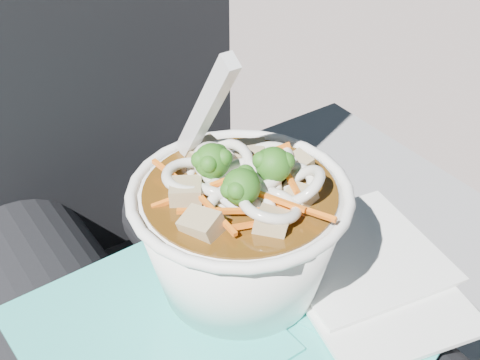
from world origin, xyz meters
TOP-DOWN VIEW (x-y plane):
  - person_body at (0.00, 0.09)m, footprint 0.34×0.94m
  - plastic_bag at (0.00, -0.05)m, footprint 0.32×0.27m
  - napkins at (0.12, -0.06)m, footprint 0.17×0.20m
  - udon_bowl at (0.03, -0.00)m, footprint 0.20×0.20m

SIDE VIEW (x-z plane):
  - person_body at x=0.00m, z-range 0.05..1.06m
  - plastic_bag at x=0.00m, z-range 0.61..0.62m
  - napkins at x=0.12m, z-range 0.62..0.63m
  - udon_bowl at x=0.03m, z-range 0.58..0.79m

